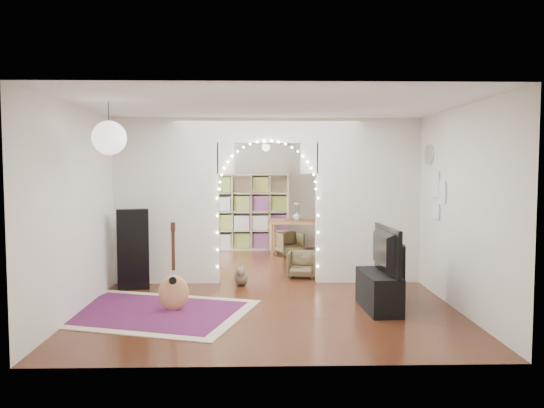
{
  "coord_description": "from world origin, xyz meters",
  "views": [
    {
      "loc": [
        -0.14,
        -8.7,
        1.91
      ],
      "look_at": [
        0.08,
        0.3,
        1.28
      ],
      "focal_mm": 35.0,
      "sensor_mm": 36.0,
      "label": 1
    }
  ],
  "objects_px": {
    "media_console": "(379,291)",
    "dining_chair_left": "(302,264)",
    "dining_chair_right": "(290,243)",
    "acoustic_guitar": "(174,278)",
    "bookcase": "(251,212)",
    "dining_table": "(297,224)",
    "floor_speaker": "(394,272)"
  },
  "relations": [
    {
      "from": "dining_chair_left",
      "to": "dining_chair_right",
      "type": "distance_m",
      "value": 2.5
    },
    {
      "from": "bookcase",
      "to": "dining_chair_right",
      "type": "height_order",
      "value": "bookcase"
    },
    {
      "from": "acoustic_guitar",
      "to": "dining_chair_right",
      "type": "xyz_separation_m",
      "value": [
        1.8,
        4.6,
        -0.2
      ]
    },
    {
      "from": "bookcase",
      "to": "dining_table",
      "type": "bearing_deg",
      "value": -46.79
    },
    {
      "from": "bookcase",
      "to": "dining_chair_left",
      "type": "bearing_deg",
      "value": -80.95
    },
    {
      "from": "floor_speaker",
      "to": "bookcase",
      "type": "height_order",
      "value": "bookcase"
    },
    {
      "from": "acoustic_guitar",
      "to": "dining_table",
      "type": "xyz_separation_m",
      "value": [
        1.95,
        4.43,
        0.24
      ]
    },
    {
      "from": "floor_speaker",
      "to": "dining_chair_left",
      "type": "xyz_separation_m",
      "value": [
        -1.21,
        1.52,
        -0.16
      ]
    },
    {
      "from": "floor_speaker",
      "to": "dining_chair_left",
      "type": "distance_m",
      "value": 1.95
    },
    {
      "from": "media_console",
      "to": "dining_chair_left",
      "type": "height_order",
      "value": "media_console"
    },
    {
      "from": "dining_chair_left",
      "to": "dining_chair_right",
      "type": "relative_size",
      "value": 0.95
    },
    {
      "from": "dining_chair_right",
      "to": "bookcase",
      "type": "bearing_deg",
      "value": 123.92
    },
    {
      "from": "acoustic_guitar",
      "to": "dining_chair_left",
      "type": "bearing_deg",
      "value": 38.91
    },
    {
      "from": "dining_table",
      "to": "acoustic_guitar",
      "type": "bearing_deg",
      "value": -107.64
    },
    {
      "from": "floor_speaker",
      "to": "dining_chair_right",
      "type": "bearing_deg",
      "value": 118.61
    },
    {
      "from": "acoustic_guitar",
      "to": "media_console",
      "type": "bearing_deg",
      "value": -9.56
    },
    {
      "from": "media_console",
      "to": "dining_chair_left",
      "type": "distance_m",
      "value": 2.28
    },
    {
      "from": "acoustic_guitar",
      "to": "media_console",
      "type": "xyz_separation_m",
      "value": [
        2.73,
        -0.01,
        -0.19
      ]
    },
    {
      "from": "media_console",
      "to": "dining_chair_right",
      "type": "relative_size",
      "value": 1.91
    },
    {
      "from": "acoustic_guitar",
      "to": "floor_speaker",
      "type": "distance_m",
      "value": 3.14
    },
    {
      "from": "media_console",
      "to": "dining_table",
      "type": "distance_m",
      "value": 4.53
    },
    {
      "from": "acoustic_guitar",
      "to": "bookcase",
      "type": "height_order",
      "value": "bookcase"
    },
    {
      "from": "media_console",
      "to": "acoustic_guitar",
      "type": "bearing_deg",
      "value": 176.96
    },
    {
      "from": "floor_speaker",
      "to": "dining_table",
      "type": "xyz_separation_m",
      "value": [
        -1.14,
        3.85,
        0.29
      ]
    },
    {
      "from": "floor_speaker",
      "to": "media_console",
      "type": "height_order",
      "value": "floor_speaker"
    },
    {
      "from": "dining_table",
      "to": "dining_chair_left",
      "type": "height_order",
      "value": "dining_table"
    },
    {
      "from": "dining_chair_left",
      "to": "dining_chair_right",
      "type": "xyz_separation_m",
      "value": [
        -0.07,
        2.5,
        0.01
      ]
    },
    {
      "from": "dining_table",
      "to": "floor_speaker",
      "type": "bearing_deg",
      "value": -67.44
    },
    {
      "from": "acoustic_guitar",
      "to": "dining_chair_left",
      "type": "distance_m",
      "value": 2.82
    },
    {
      "from": "dining_chair_left",
      "to": "bookcase",
      "type": "bearing_deg",
      "value": 116.2
    },
    {
      "from": "acoustic_guitar",
      "to": "media_console",
      "type": "relative_size",
      "value": 1.0
    },
    {
      "from": "media_console",
      "to": "dining_chair_right",
      "type": "height_order",
      "value": "media_console"
    }
  ]
}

